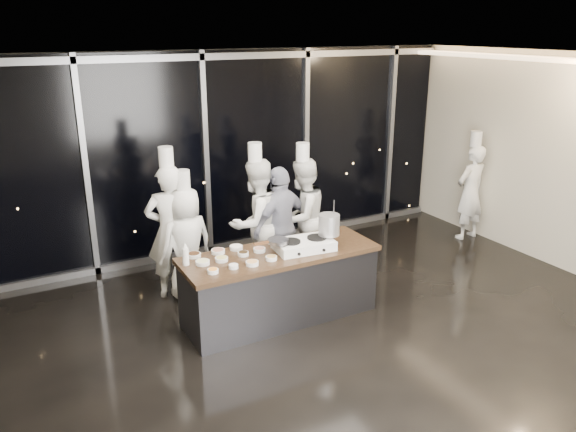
# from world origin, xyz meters

# --- Properties ---
(ground) EXTENTS (9.00, 9.00, 0.00)m
(ground) POSITION_xyz_m (0.00, 0.00, 0.00)
(ground) COLOR black
(ground) RESTS_ON ground
(room_shell) EXTENTS (9.02, 7.02, 3.21)m
(room_shell) POSITION_xyz_m (0.18, 0.00, 2.25)
(room_shell) COLOR #BEB7A2
(room_shell) RESTS_ON ground
(window_wall) EXTENTS (8.90, 0.11, 3.20)m
(window_wall) POSITION_xyz_m (0.00, 3.43, 1.60)
(window_wall) COLOR black
(window_wall) RESTS_ON ground
(demo_counter) EXTENTS (2.46, 0.86, 0.90)m
(demo_counter) POSITION_xyz_m (0.00, 0.90, 0.45)
(demo_counter) COLOR #37363B
(demo_counter) RESTS_ON ground
(stove) EXTENTS (0.75, 0.51, 0.14)m
(stove) POSITION_xyz_m (0.30, 0.83, 0.96)
(stove) COLOR white
(stove) RESTS_ON demo_counter
(frying_pan) EXTENTS (0.46, 0.28, 0.04)m
(frying_pan) POSITION_xyz_m (-0.05, 0.87, 1.06)
(frying_pan) COLOR slate
(frying_pan) RESTS_ON stove
(stock_pot) EXTENTS (0.29, 0.29, 0.26)m
(stock_pot) POSITION_xyz_m (0.65, 0.81, 1.17)
(stock_pot) COLOR #BBBBBD
(stock_pot) RESTS_ON stove
(prep_bowls) EXTENTS (1.40, 0.71, 0.05)m
(prep_bowls) POSITION_xyz_m (-0.48, 0.97, 0.93)
(prep_bowls) COLOR white
(prep_bowls) RESTS_ON demo_counter
(squeeze_bottle) EXTENTS (0.08, 0.08, 0.28)m
(squeeze_bottle) POSITION_xyz_m (-1.14, 1.07, 1.03)
(squeeze_bottle) COLOR white
(squeeze_bottle) RESTS_ON demo_counter
(chef_far_left) EXTENTS (0.77, 0.62, 2.08)m
(chef_far_left) POSITION_xyz_m (-0.98, 2.15, 0.94)
(chef_far_left) COLOR white
(chef_far_left) RESTS_ON ground
(chef_left) EXTENTS (0.83, 0.62, 1.77)m
(chef_left) POSITION_xyz_m (-0.81, 2.05, 0.79)
(chef_left) COLOR white
(chef_left) RESTS_ON ground
(chef_center) EXTENTS (1.04, 0.90, 2.05)m
(chef_center) POSITION_xyz_m (0.19, 1.99, 0.92)
(chef_center) COLOR white
(chef_center) RESTS_ON ground
(guest) EXTENTS (1.09, 0.71, 1.72)m
(guest) POSITION_xyz_m (0.50, 1.82, 0.86)
(guest) COLOR #141A39
(guest) RESTS_ON ground
(chef_right) EXTENTS (1.04, 0.94, 1.98)m
(chef_right) POSITION_xyz_m (0.93, 1.98, 0.88)
(chef_right) COLOR white
(chef_right) RESTS_ON ground
(chef_side) EXTENTS (0.64, 0.45, 1.88)m
(chef_side) POSITION_xyz_m (4.20, 1.89, 0.85)
(chef_side) COLOR white
(chef_side) RESTS_ON ground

